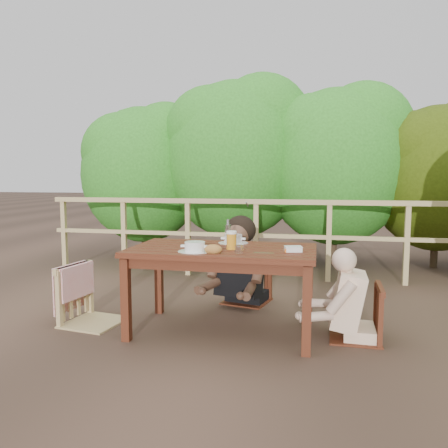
% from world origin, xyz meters
% --- Properties ---
extents(ground, '(60.00, 60.00, 0.00)m').
position_xyz_m(ground, '(0.00, 0.00, 0.00)').
color(ground, '#50382A').
rests_on(ground, ground).
extents(table, '(1.51, 0.85, 0.70)m').
position_xyz_m(table, '(0.00, 0.00, 0.35)').
color(table, '#411B0E').
rests_on(table, ground).
extents(chair_left, '(0.55, 0.55, 0.97)m').
position_xyz_m(chair_left, '(-1.16, -0.03, 0.48)').
color(chair_left, tan).
rests_on(chair_left, ground).
extents(chair_far, '(0.52, 0.52, 0.87)m').
position_xyz_m(chair_far, '(0.06, 0.90, 0.43)').
color(chair_far, '#411B0E').
rests_on(chair_far, ground).
extents(chair_right, '(0.42, 0.42, 0.83)m').
position_xyz_m(chair_right, '(1.07, 0.07, 0.41)').
color(chair_right, '#411B0E').
rests_on(chair_right, ground).
extents(woman, '(0.70, 0.80, 1.38)m').
position_xyz_m(woman, '(0.06, 0.92, 0.69)').
color(woman, black).
rests_on(woman, ground).
extents(diner_right, '(0.61, 0.50, 1.20)m').
position_xyz_m(diner_right, '(1.10, 0.07, 0.60)').
color(diner_right, beige).
rests_on(diner_right, ground).
extents(railing, '(5.60, 0.10, 1.01)m').
position_xyz_m(railing, '(0.00, 2.00, 0.51)').
color(railing, tan).
rests_on(railing, ground).
extents(hedge_row, '(6.60, 1.60, 3.80)m').
position_xyz_m(hedge_row, '(0.40, 3.20, 1.90)').
color(hedge_row, '#286D1C').
rests_on(hedge_row, ground).
extents(soup_near, '(0.27, 0.27, 0.09)m').
position_xyz_m(soup_near, '(-0.17, -0.22, 0.74)').
color(soup_near, silver).
rests_on(soup_near, table).
extents(soup_far, '(0.26, 0.26, 0.09)m').
position_xyz_m(soup_far, '(0.04, 0.28, 0.74)').
color(soup_far, white).
rests_on(soup_far, table).
extents(bread_roll, '(0.14, 0.10, 0.08)m').
position_xyz_m(bread_roll, '(-0.02, -0.27, 0.74)').
color(bread_roll, '#A47632').
rests_on(bread_roll, table).
extents(beer_glass, '(0.08, 0.08, 0.16)m').
position_xyz_m(beer_glass, '(0.09, -0.06, 0.78)').
color(beer_glass, orange).
rests_on(beer_glass, table).
extents(bottle, '(0.06, 0.06, 0.23)m').
position_xyz_m(bottle, '(0.01, 0.19, 0.81)').
color(bottle, silver).
rests_on(bottle, table).
extents(tumbler, '(0.07, 0.07, 0.08)m').
position_xyz_m(tumbler, '(0.18, -0.24, 0.73)').
color(tumbler, silver).
rests_on(tumbler, table).
extents(butter_tub, '(0.15, 0.12, 0.06)m').
position_xyz_m(butter_tub, '(0.58, -0.08, 0.72)').
color(butter_tub, silver).
rests_on(butter_tub, table).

